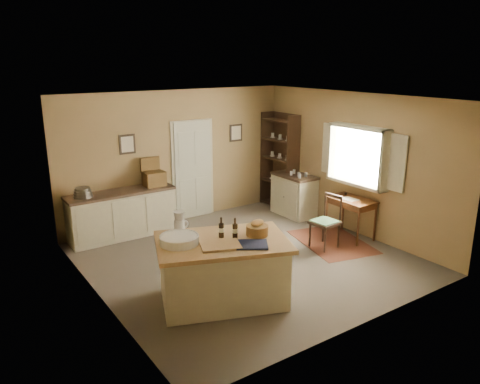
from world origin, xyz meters
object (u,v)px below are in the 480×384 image
object	(u,v)px
desk_chair	(325,223)
shelving_unit	(281,161)
sideboard	(122,212)
writing_desk	(351,204)
right_cabinet	(294,194)
work_island	(222,269)

from	to	relation	value
desk_chair	shelving_unit	bearing A→B (deg)	64.52
sideboard	desk_chair	size ratio (longest dim) A/B	2.14
writing_desk	desk_chair	distance (m)	0.79
sideboard	right_cabinet	xyz separation A→B (m)	(3.54, -0.86, -0.02)
shelving_unit	writing_desk	bearing A→B (deg)	-93.90
work_island	desk_chair	bearing A→B (deg)	34.05
sideboard	shelving_unit	bearing A→B (deg)	-3.10
desk_chair	right_cabinet	xyz separation A→B (m)	(0.76, 1.71, -0.01)
work_island	writing_desk	xyz separation A→B (m)	(3.30, 0.67, 0.19)
work_island	sideboard	xyz separation A→B (m)	(-0.24, 3.15, -0.00)
work_island	right_cabinet	bearing A→B (deg)	55.95
work_island	shelving_unit	bearing A→B (deg)	61.62
writing_desk	shelving_unit	bearing A→B (deg)	86.10
sideboard	shelving_unit	distance (m)	3.75
shelving_unit	work_island	bearing A→B (deg)	-139.48
right_cabinet	shelving_unit	bearing A→B (deg)	76.64
work_island	shelving_unit	size ratio (longest dim) A/B	0.98
writing_desk	desk_chair	size ratio (longest dim) A/B	0.93
sideboard	writing_desk	distance (m)	4.33
work_island	sideboard	world-z (taller)	work_island
work_island	right_cabinet	xyz separation A→B (m)	(3.30, 2.30, -0.02)
writing_desk	shelving_unit	size ratio (longest dim) A/B	0.41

